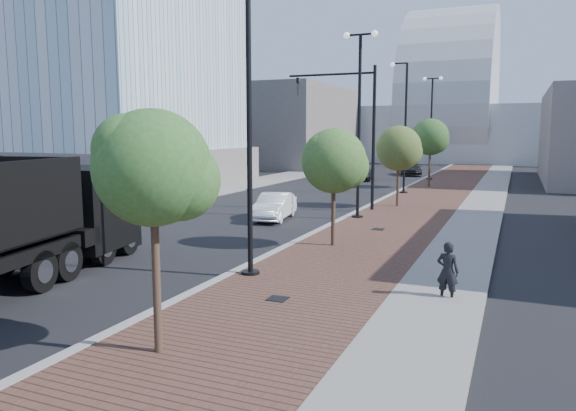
% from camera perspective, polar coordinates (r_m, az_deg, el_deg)
% --- Properties ---
extents(sidewalk, '(7.00, 140.00, 0.12)m').
position_cam_1_polar(sidewalk, '(44.90, 17.14, 1.84)').
color(sidewalk, '#4C2D23').
rests_on(sidewalk, ground).
extents(concrete_strip, '(2.40, 140.00, 0.13)m').
position_cam_1_polar(concrete_strip, '(44.71, 20.58, 1.67)').
color(concrete_strip, slate).
rests_on(concrete_strip, ground).
extents(curb, '(0.30, 140.00, 0.14)m').
position_cam_1_polar(curb, '(45.38, 12.74, 2.07)').
color(curb, gray).
rests_on(curb, ground).
extents(west_sidewalk, '(4.00, 140.00, 0.12)m').
position_cam_1_polar(west_sidewalk, '(49.35, -2.29, 2.69)').
color(west_sidewalk, slate).
rests_on(west_sidewalk, ground).
extents(dump_truck, '(5.10, 13.97, 3.70)m').
position_cam_1_polar(dump_truck, '(17.53, -26.78, -2.53)').
color(dump_truck, black).
rests_on(dump_truck, ground).
extents(white_sedan, '(2.03, 4.23, 1.34)m').
position_cam_1_polar(white_sedan, '(27.55, -1.46, -0.09)').
color(white_sedan, white).
rests_on(white_sedan, ground).
extents(dark_car_mid, '(2.81, 4.74, 1.23)m').
position_cam_1_polar(dark_car_mid, '(50.21, 7.58, 3.35)').
color(dark_car_mid, black).
rests_on(dark_car_mid, ground).
extents(dark_car_far, '(3.08, 5.01, 1.36)m').
position_cam_1_polar(dark_car_far, '(56.79, 12.77, 3.80)').
color(dark_car_far, black).
rests_on(dark_car_far, ground).
extents(pedestrian, '(0.64, 0.48, 1.60)m').
position_cam_1_polar(pedestrian, '(14.95, 16.43, -6.66)').
color(pedestrian, black).
rests_on(pedestrian, ground).
extents(streetlight_1, '(1.44, 0.56, 9.21)m').
position_cam_1_polar(streetlight_1, '(16.28, -4.45, 7.40)').
color(streetlight_1, black).
rests_on(streetlight_1, ground).
extents(streetlight_2, '(1.72, 0.56, 9.28)m').
position_cam_1_polar(streetlight_2, '(27.47, 7.47, 8.51)').
color(streetlight_2, black).
rests_on(streetlight_2, ground).
extents(streetlight_3, '(1.44, 0.56, 9.21)m').
position_cam_1_polar(streetlight_3, '(39.18, 12.05, 7.47)').
color(streetlight_3, black).
rests_on(streetlight_3, ground).
extents(streetlight_4, '(1.72, 0.56, 9.28)m').
position_cam_1_polar(streetlight_4, '(51.00, 14.79, 7.96)').
color(streetlight_4, black).
rests_on(streetlight_4, ground).
extents(traffic_mast, '(5.09, 0.20, 8.00)m').
position_cam_1_polar(traffic_mast, '(30.60, 7.36, 8.73)').
color(traffic_mast, black).
rests_on(traffic_mast, ground).
extents(tree_0, '(2.31, 2.25, 4.88)m').
position_cam_1_polar(tree_0, '(10.61, -13.75, 3.77)').
color(tree_0, '#382619').
rests_on(tree_0, ground).
extents(tree_1, '(2.48, 2.45, 4.57)m').
position_cam_1_polar(tree_1, '(20.52, 4.98, 4.65)').
color(tree_1, '#382619').
rests_on(tree_1, ground).
extents(tree_2, '(2.62, 2.61, 4.78)m').
position_cam_1_polar(tree_2, '(32.13, 11.65, 5.89)').
color(tree_2, '#382619').
rests_on(tree_2, ground).
extents(tree_3, '(2.85, 2.85, 5.44)m').
position_cam_1_polar(tree_3, '(43.94, 14.79, 6.96)').
color(tree_3, '#382619').
rests_on(tree_3, ground).
extents(tower_podium, '(19.00, 19.00, 3.00)m').
position_cam_1_polar(tower_podium, '(48.58, -18.30, 3.92)').
color(tower_podium, slate).
rests_on(tower_podium, ground).
extents(convention_center, '(50.00, 30.00, 50.00)m').
position_cam_1_polar(convention_center, '(90.03, 16.78, 8.46)').
color(convention_center, '#9CA3A6').
rests_on(convention_center, ground).
extents(commercial_block_nw, '(14.00, 20.00, 10.00)m').
position_cam_1_polar(commercial_block_nw, '(70.27, -0.51, 8.24)').
color(commercial_block_nw, '#625B58').
rests_on(commercial_block_nw, ground).
extents(utility_cover_1, '(0.50, 0.50, 0.02)m').
position_cam_1_polar(utility_cover_1, '(14.32, -1.10, -9.76)').
color(utility_cover_1, black).
rests_on(utility_cover_1, sidewalk).
extents(utility_cover_2, '(0.50, 0.50, 0.02)m').
position_cam_1_polar(utility_cover_2, '(24.50, 9.45, -2.46)').
color(utility_cover_2, black).
rests_on(utility_cover_2, sidewalk).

